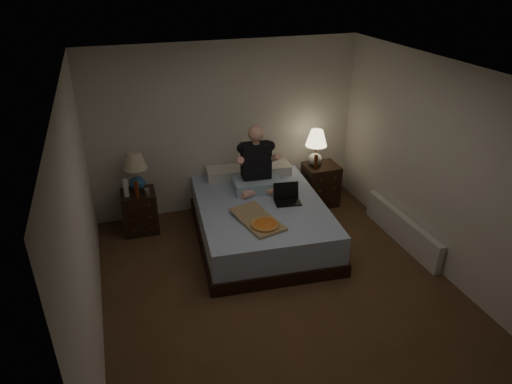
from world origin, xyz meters
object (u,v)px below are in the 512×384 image
object	(u,v)px
beer_bottle_right	(316,161)
laptop	(288,195)
beer_bottle_left	(137,190)
radiator	(402,229)
soda_can	(147,192)
pizza_box	(265,225)
water_bottle	(126,188)
bed	(261,220)
lamp_right	(316,148)
person	(257,159)
nightstand_left	(140,211)
nightstand_right	(320,184)
lamp_left	(136,171)

from	to	relation	value
beer_bottle_right	laptop	size ratio (longest dim) A/B	0.68
beer_bottle_left	radiator	distance (m)	3.61
soda_can	pizza_box	bearing A→B (deg)	-43.88
water_bottle	laptop	size ratio (longest dim) A/B	0.74
bed	lamp_right	distance (m)	1.48
beer_bottle_left	water_bottle	bearing A→B (deg)	151.19
water_bottle	person	size ratio (longest dim) A/B	0.27
bed	water_bottle	xyz separation A→B (m)	(-1.69, 0.65, 0.46)
nightstand_left	radiator	xyz separation A→B (m)	(3.33, -1.43, -0.10)
nightstand_right	soda_can	size ratio (longest dim) A/B	6.50
lamp_left	beer_bottle_right	distance (m)	2.61
lamp_left	beer_bottle_right	world-z (taller)	lamp_left
radiator	laptop	bearing A→B (deg)	157.90
beer_bottle_left	pizza_box	distance (m)	1.85
nightstand_left	beer_bottle_right	world-z (taller)	beer_bottle_right
laptop	pizza_box	world-z (taller)	laptop
lamp_right	soda_can	size ratio (longest dim) A/B	5.60
bed	water_bottle	world-z (taller)	water_bottle
radiator	lamp_left	bearing A→B (deg)	155.47
bed	person	xyz separation A→B (m)	(0.08, 0.40, 0.74)
nightstand_left	pizza_box	distance (m)	1.95
beer_bottle_right	pizza_box	size ratio (longest dim) A/B	0.30
soda_can	radiator	bearing A→B (deg)	-21.94
beer_bottle_left	laptop	world-z (taller)	beer_bottle_left
beer_bottle_right	nightstand_left	bearing A→B (deg)	176.94
bed	nightstand_left	distance (m)	1.71
nightstand_left	lamp_right	xyz separation A→B (m)	(2.66, -0.02, 0.63)
person	laptop	size ratio (longest dim) A/B	2.74
radiator	beer_bottle_right	bearing A→B (deg)	118.86
water_bottle	pizza_box	world-z (taller)	water_bottle
lamp_right	laptop	world-z (taller)	lamp_right
lamp_right	person	world-z (taller)	person
lamp_left	laptop	world-z (taller)	lamp_left
nightstand_left	water_bottle	bearing A→B (deg)	-149.81
nightstand_right	lamp_left	xyz separation A→B (m)	(-2.74, 0.15, 0.56)
soda_can	beer_bottle_left	size ratio (longest dim) A/B	0.43
nightstand_left	person	distance (m)	1.80
laptop	nightstand_right	bearing A→B (deg)	50.43
nightstand_left	pizza_box	xyz separation A→B (m)	(1.38, -1.35, 0.29)
bed	laptop	bearing A→B (deg)	-14.00
nightstand_left	nightstand_right	bearing A→B (deg)	0.96
nightstand_right	beer_bottle_left	xyz separation A→B (m)	(-2.77, -0.09, 0.40)
nightstand_right	pizza_box	size ratio (longest dim) A/B	0.86
bed	nightstand_left	size ratio (longest dim) A/B	3.63
lamp_left	bed	bearing A→B (deg)	-27.82
person	bed	bearing A→B (deg)	-95.87
pizza_box	person	bearing A→B (deg)	63.92
pizza_box	beer_bottle_right	bearing A→B (deg)	31.52
water_bottle	radiator	size ratio (longest dim) A/B	0.16
nightstand_left	soda_can	size ratio (longest dim) A/B	6.05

